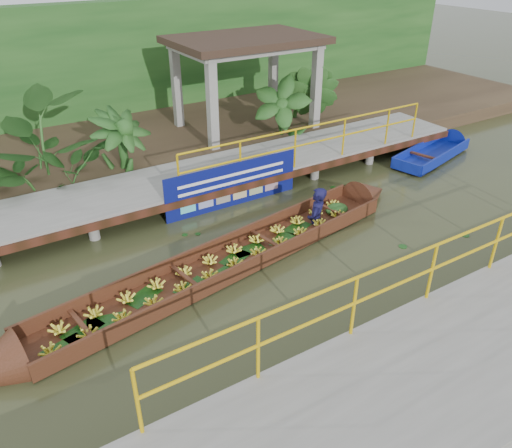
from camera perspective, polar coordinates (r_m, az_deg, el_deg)
ground at (r=10.27m, az=2.58°, el=-3.75°), size 80.00×80.00×0.00m
land_strip at (r=16.28m, az=-12.55°, el=9.48°), size 30.00×8.00×0.45m
far_dock at (r=12.67m, az=-6.04°, el=5.40°), size 16.00×2.06×1.66m
near_dock at (r=8.46m, az=25.30°, el=-13.08°), size 18.00×2.40×1.73m
pavilion at (r=15.76m, az=-1.18°, el=19.30°), size 4.40×3.00×3.00m
foliage_backdrop at (r=18.10m, az=-16.11°, el=16.94°), size 30.00×0.80×4.00m
vendor_boat at (r=10.03m, az=-1.72°, el=-3.13°), size 10.04×2.55×2.11m
moored_blue_boat at (r=16.46m, az=20.71°, el=8.21°), size 3.62×1.74×0.84m
blue_banner at (r=12.00m, az=-2.65°, el=4.51°), size 3.52×0.04×1.10m
tropical_plants at (r=13.45m, az=-16.74°, el=9.69°), size 14.42×1.42×1.77m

